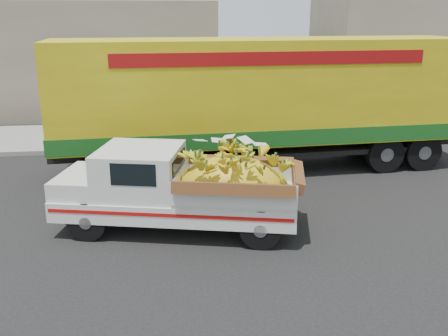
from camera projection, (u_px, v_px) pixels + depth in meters
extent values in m
plane|color=black|center=(237.00, 237.00, 10.37)|extent=(100.00, 100.00, 0.00)
cube|color=gray|center=(206.00, 147.00, 17.17)|extent=(60.00, 0.25, 0.15)
cube|color=gray|center=(201.00, 133.00, 19.16)|extent=(60.00, 4.00, 0.14)
cube|color=gray|center=(19.00, 59.00, 23.11)|extent=(18.00, 6.00, 5.00)
cylinder|color=black|center=(87.00, 221.00, 10.15)|extent=(0.84, 0.42, 0.81)
cylinder|color=black|center=(112.00, 195.00, 11.63)|extent=(0.84, 0.42, 0.81)
cylinder|color=black|center=(261.00, 229.00, 9.78)|extent=(0.84, 0.42, 0.81)
cylinder|color=black|center=(263.00, 201.00, 11.26)|extent=(0.84, 0.42, 0.81)
cube|color=silver|center=(177.00, 202.00, 10.65)|extent=(5.31, 2.93, 0.42)
cube|color=#A50F0C|center=(168.00, 216.00, 9.77)|extent=(4.79, 1.15, 0.07)
cube|color=silver|center=(67.00, 203.00, 10.95)|extent=(0.52, 1.76, 0.15)
cube|color=silver|center=(83.00, 181.00, 10.75)|extent=(1.28, 1.87, 0.38)
cube|color=silver|center=(140.00, 170.00, 10.53)|extent=(2.02, 2.08, 0.96)
cube|color=black|center=(133.00, 175.00, 9.64)|extent=(0.89, 0.22, 0.45)
cube|color=silver|center=(237.00, 183.00, 10.38)|extent=(2.81, 2.34, 0.55)
ellipsoid|color=#F4A915|center=(232.00, 188.00, 10.42)|extent=(2.50, 1.93, 1.37)
cylinder|color=black|center=(422.00, 152.00, 14.76)|extent=(1.12, 0.39, 1.10)
cylinder|color=black|center=(389.00, 136.00, 16.64)|extent=(1.12, 0.39, 1.10)
cylinder|color=black|center=(385.00, 154.00, 14.55)|extent=(1.12, 0.39, 1.10)
cylinder|color=black|center=(355.00, 138.00, 16.43)|extent=(1.12, 0.39, 1.10)
cylinder|color=black|center=(104.00, 169.00, 13.14)|extent=(1.12, 0.39, 1.10)
cylinder|color=black|center=(107.00, 149.00, 15.02)|extent=(1.12, 0.39, 1.10)
cube|color=black|center=(260.00, 143.00, 14.80)|extent=(12.04, 1.75, 0.36)
cube|color=gold|center=(261.00, 89.00, 14.33)|extent=(11.89, 3.23, 2.84)
cube|color=#165018|center=(260.00, 129.00, 14.68)|extent=(11.95, 3.25, 0.45)
cube|color=maroon|center=(274.00, 59.00, 12.87)|extent=(8.38, 0.54, 0.35)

